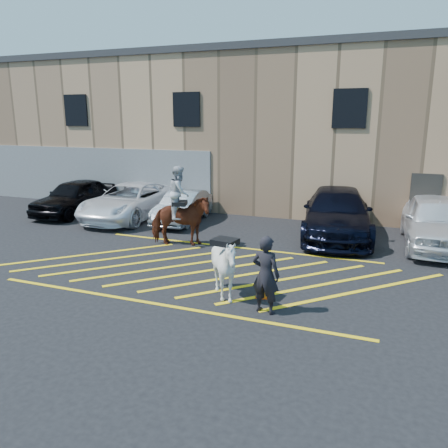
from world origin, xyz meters
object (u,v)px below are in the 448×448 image
(car_black_suv, at_px, (75,197))
(mounted_bay, at_px, (180,214))
(car_silver_sedan, at_px, (183,207))
(saddled_white, at_px, (225,267))
(car_white_pickup, at_px, (130,201))
(handler, at_px, (266,275))
(traffic_cone, at_px, (264,282))
(car_white_suv, at_px, (437,221))
(car_blue_suv, at_px, (337,213))

(car_black_suv, relative_size, mounted_bay, 1.69)
(car_silver_sedan, relative_size, saddled_white, 2.35)
(car_white_pickup, xyz_separation_m, mounted_bay, (3.85, -2.94, 0.34))
(mounted_bay, bearing_deg, car_silver_sedan, 114.68)
(handler, relative_size, mounted_bay, 0.65)
(traffic_cone, bearing_deg, saddled_white, -151.79)
(car_white_suv, xyz_separation_m, handler, (-3.98, -7.04, 0.03))
(car_black_suv, xyz_separation_m, traffic_cone, (10.56, -6.10, -0.41))
(car_silver_sedan, relative_size, traffic_cone, 5.33)
(car_white_pickup, xyz_separation_m, car_blue_suv, (8.65, 0.28, 0.10))
(car_silver_sedan, distance_m, saddled_white, 8.15)
(car_black_suv, height_order, mounted_bay, mounted_bay)
(car_black_suv, xyz_separation_m, car_white_pickup, (2.84, 0.07, -0.03))
(mounted_bay, bearing_deg, saddled_white, -50.70)
(car_black_suv, bearing_deg, car_white_suv, -0.02)
(car_silver_sedan, relative_size, car_white_suv, 0.77)
(car_white_pickup, relative_size, handler, 3.04)
(car_silver_sedan, bearing_deg, car_black_suv, 178.67)
(car_black_suv, distance_m, saddled_white, 11.71)
(handler, xyz_separation_m, mounted_bay, (-4.12, 4.07, 0.21))
(car_black_suv, bearing_deg, traffic_cone, -30.43)
(car_black_suv, bearing_deg, mounted_bay, -23.62)
(car_white_suv, height_order, mounted_bay, mounted_bay)
(car_white_suv, distance_m, traffic_cone, 7.53)
(car_white_pickup, height_order, saddled_white, saddled_white)
(car_white_pickup, bearing_deg, mounted_bay, -37.84)
(car_black_suv, bearing_deg, saddled_white, -34.43)
(handler, bearing_deg, car_silver_sedan, -43.01)
(saddled_white, bearing_deg, mounted_bay, 129.30)
(car_silver_sedan, bearing_deg, handler, -56.63)
(mounted_bay, bearing_deg, car_blue_suv, 33.86)
(car_black_suv, bearing_deg, handler, -33.10)
(car_silver_sedan, bearing_deg, saddled_white, -61.13)
(car_blue_suv, bearing_deg, handler, -102.75)
(traffic_cone, bearing_deg, car_black_suv, 149.99)
(car_white_pickup, xyz_separation_m, saddled_white, (6.86, -6.62, 0.06))
(traffic_cone, bearing_deg, car_white_suv, 55.65)
(car_blue_suv, bearing_deg, saddled_white, -111.93)
(car_blue_suv, xyz_separation_m, mounted_bay, (-4.80, -3.22, 0.25))
(car_white_suv, xyz_separation_m, traffic_cone, (-4.24, -6.20, -0.50))
(car_blue_suv, distance_m, mounted_bay, 5.79)
(car_blue_suv, relative_size, handler, 3.28)
(car_silver_sedan, height_order, mounted_bay, mounted_bay)
(car_black_suv, bearing_deg, car_silver_sedan, 2.54)
(car_white_suv, xyz_separation_m, mounted_bay, (-8.10, -2.97, 0.23))
(car_blue_suv, xyz_separation_m, handler, (-0.68, -7.29, 0.04))
(car_black_suv, distance_m, mounted_bay, 7.29)
(car_blue_suv, height_order, saddled_white, car_blue_suv)
(car_black_suv, relative_size, car_white_suv, 0.90)
(car_black_suv, xyz_separation_m, car_silver_sedan, (5.25, 0.27, -0.14))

